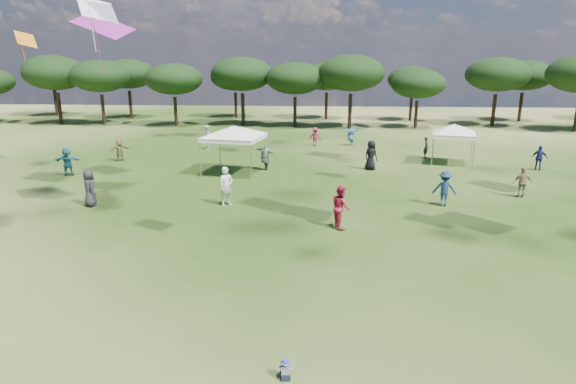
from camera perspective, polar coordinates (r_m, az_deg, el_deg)
name	(u,v)px	position (r m, az deg, el deg)	size (l,w,h in m)	color
tree_line	(342,75)	(54.69, 6.37, 13.64)	(108.78, 17.63, 7.77)	black
tent_left	(234,128)	(29.78, -6.45, 7.56)	(6.70, 6.70, 3.31)	gray
tent_right	(455,126)	(34.59, 19.14, 7.40)	(5.42, 5.42, 3.03)	gray
toddler	(285,370)	(11.28, -0.31, -20.33)	(0.35, 0.38, 0.49)	black
festival_crowd	(278,158)	(30.82, -1.22, 4.09)	(30.94, 22.17, 1.92)	navy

